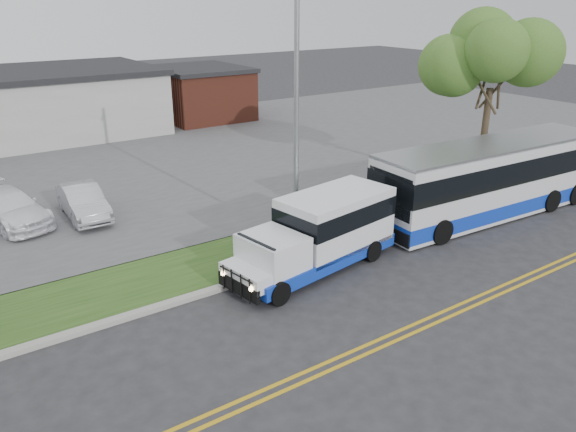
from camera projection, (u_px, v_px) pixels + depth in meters
ground at (269, 294)px, 17.72m from camera, size 140.00×140.00×0.00m
lane_line_north at (348, 353)px, 14.76m from camera, size 70.00×0.12×0.01m
lane_line_south at (356, 359)px, 14.53m from camera, size 70.00×0.12×0.01m
curb at (251, 278)px, 18.54m from camera, size 80.00×0.30×0.15m
verge at (225, 259)px, 19.93m from camera, size 80.00×3.30×0.10m
parking_lot at (102, 167)px, 30.75m from camera, size 80.00×25.00×0.10m
brick_wing at (200, 93)px, 42.50m from camera, size 6.30×7.30×3.90m
tree_east at (494, 58)px, 25.14m from camera, size 5.20×5.20×8.33m
streetlight_near at (298, 105)px, 19.49m from camera, size 0.35×1.53×9.50m
shuttle_bus at (322, 230)px, 19.15m from camera, size 6.76×3.06×2.50m
transit_bus at (490, 179)px, 23.66m from camera, size 11.47×3.21×3.15m
parked_car_a at (83, 202)px, 23.43m from camera, size 1.57×4.13×1.35m
parked_car_b at (9, 208)px, 22.71m from camera, size 3.02×5.07×1.38m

